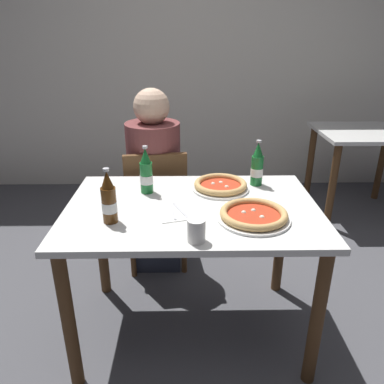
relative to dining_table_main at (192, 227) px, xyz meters
The scene contains 13 objects.
ground_plane 0.64m from the dining_table_main, ahead, with size 8.00×8.00×0.00m, color #4C4C51.
back_wall_tiled 2.30m from the dining_table_main, 90.00° to the left, with size 7.00×0.10×2.60m, color silver.
dining_table_main is the anchor object (origin of this frame).
chair_behind_table 0.67m from the dining_table_main, 110.31° to the left, with size 0.45×0.45×0.85m.
diner_seated 0.70m from the dining_table_main, 109.57° to the left, with size 0.34×0.34×1.21m.
dining_table_background 2.08m from the dining_table_main, 44.20° to the left, with size 0.80×0.70×0.75m.
pizza_margherita_near 0.29m from the dining_table_main, 53.08° to the left, with size 0.30×0.30×0.04m.
pizza_marinara_far 0.33m from the dining_table_main, 28.26° to the right, with size 0.33×0.33×0.04m.
beer_bottle_left 0.49m from the dining_table_main, 37.14° to the left, with size 0.07×0.07×0.25m.
beer_bottle_center 0.45m from the dining_table_main, 156.37° to the right, with size 0.07×0.07×0.25m.
beer_bottle_right 0.36m from the dining_table_main, 143.74° to the left, with size 0.07×0.07×0.25m.
napkin_with_cutlery 0.15m from the dining_table_main, 134.42° to the right, with size 0.22×0.22×0.01m.
paper_cup 0.36m from the dining_table_main, 88.09° to the right, with size 0.07×0.07×0.10m, color white.
Camera 1 is at (-0.03, -1.61, 1.51)m, focal length 35.05 mm.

